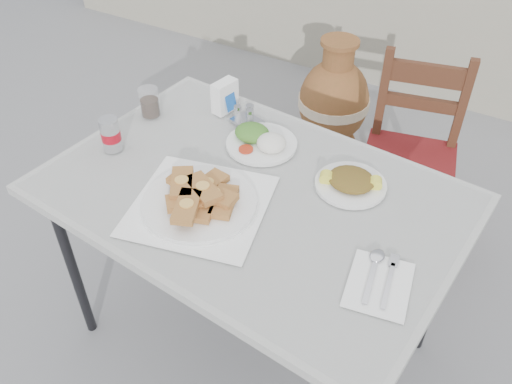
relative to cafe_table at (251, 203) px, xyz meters
The scene contains 13 objects.
ground 0.79m from the cafe_table, 149.65° to the right, with size 80.00×80.00×0.00m, color slate.
cafe_table is the anchor object (origin of this frame).
pide_plate 0.20m from the cafe_table, 123.84° to the right, with size 0.50×0.50×0.09m.
salad_rice_plate 0.26m from the cafe_table, 112.64° to the left, with size 0.26×0.26×0.06m.
salad_chopped_plate 0.34m from the cafe_table, 33.18° to the left, with size 0.24×0.24×0.05m.
soda_can 0.56m from the cafe_table, behind, with size 0.07×0.07×0.12m.
cola_glass 0.61m from the cafe_table, 161.43° to the left, with size 0.08×0.08×0.11m.
napkin_holder 0.51m from the cafe_table, 132.56° to the left, with size 0.08×0.11×0.13m.
condiment_caddy 0.40m from the cafe_table, 123.31° to the left, with size 0.13×0.11×0.08m.
cutlery_napkin 0.53m from the cafe_table, 17.11° to the right, with size 0.20×0.25×0.02m.
chair 1.01m from the cafe_table, 71.77° to the left, with size 0.49×0.49×0.93m.
terracotta_urn 1.49m from the cafe_table, 101.30° to the left, with size 0.41×0.41×0.72m.
back_wall 2.42m from the cafe_table, 93.63° to the left, with size 6.00×0.25×1.20m, color gray.
Camera 1 is at (0.85, -1.07, 1.98)m, focal length 38.00 mm.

